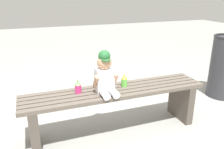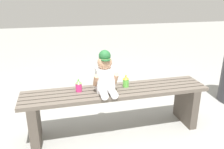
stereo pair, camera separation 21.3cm
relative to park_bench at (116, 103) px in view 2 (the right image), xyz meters
name	(u,v)px [view 2 (the right image)]	position (x,y,z in m)	size (l,w,h in m)	color
ground_plane	(116,131)	(0.00, 0.00, -0.32)	(16.00, 16.00, 0.00)	#999993
park_bench	(116,103)	(0.00, 0.00, 0.00)	(1.83, 0.36, 0.47)	#60564C
child_figure	(105,74)	(-0.11, -0.02, 0.33)	(0.23, 0.27, 0.40)	white
sippy_cup_left	(79,86)	(-0.36, 0.05, 0.21)	(0.06, 0.06, 0.12)	#E5337F
sippy_cup_right	(126,81)	(0.11, 0.05, 0.21)	(0.06, 0.06, 0.12)	#66CC4C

